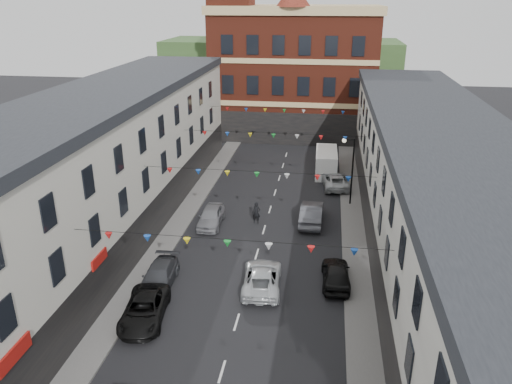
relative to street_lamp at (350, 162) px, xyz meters
The scene contains 18 objects.
ground 15.94m from the street_lamp, 115.07° to the right, with size 160.00×160.00×0.00m, color black.
pavement_left 18.43m from the street_lamp, 138.26° to the right, with size 1.80×64.00×0.15m, color #605E5B.
pavement_right 12.60m from the street_lamp, 88.33° to the right, with size 1.80×64.00×0.15m, color #605E5B.
terrace_left 22.52m from the street_lamp, 144.66° to the right, with size 8.40×56.00×10.70m.
terrace_right 14.04m from the street_lamp, 68.09° to the right, with size 8.40×56.00×9.70m.
civic_building 25.18m from the street_lamp, 105.30° to the left, with size 20.60×13.30×18.50m.
clock_tower 27.57m from the street_lamp, 123.79° to the left, with size 5.60×5.60×30.00m.
distant_hill 49.16m from the street_lamp, 102.40° to the left, with size 40.00×14.00×10.00m, color #324F25.
street_lamp is the anchor object (origin of this frame).
car_left_c 22.13m from the street_lamp, 122.33° to the right, with size 2.25×4.88×1.35m, color black.
car_left_d 19.48m from the street_lamp, 128.86° to the right, with size 1.86×4.58×1.33m, color #3F4147.
car_left_e 12.65m from the street_lamp, 152.26° to the right, with size 1.76×4.38×1.49m, color gray.
car_right_d 13.59m from the street_lamp, 94.56° to the right, with size 1.73×4.30×1.46m, color black.
car_right_e 5.96m from the street_lamp, 125.35° to the right, with size 1.73×4.97×1.64m, color #53545B.
car_right_f 5.38m from the street_lamp, 104.06° to the left, with size 2.31×5.00×1.39m, color #BBBEC0.
moving_car 15.63m from the street_lamp, 111.55° to the right, with size 2.31×5.00×1.39m, color silver.
white_van 8.75m from the street_lamp, 103.68° to the left, with size 2.11×5.50×2.43m, color white.
pedestrian 9.28m from the street_lamp, 146.60° to the right, with size 0.65×0.43×1.78m, color black.
Camera 1 is at (4.41, -26.94, 17.05)m, focal length 35.00 mm.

